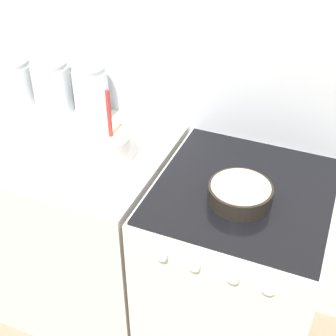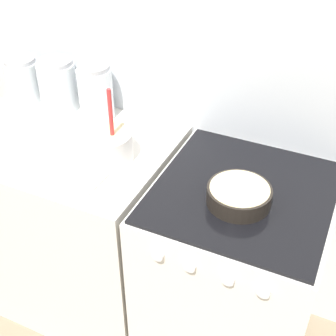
% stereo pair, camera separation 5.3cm
% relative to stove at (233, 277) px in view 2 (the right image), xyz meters
% --- Properties ---
extents(wall_back, '(4.82, 0.05, 2.40)m').
position_rel_stove_xyz_m(wall_back, '(-0.33, 0.35, 0.74)').
color(wall_back, silver).
rests_on(wall_back, ground_plane).
extents(countertop_cabinet, '(0.91, 0.66, 0.91)m').
position_rel_stove_xyz_m(countertop_cabinet, '(-0.79, 0.00, 0.00)').
color(countertop_cabinet, silver).
rests_on(countertop_cabinet, ground_plane).
extents(stove, '(0.63, 0.67, 0.91)m').
position_rel_stove_xyz_m(stove, '(0.00, 0.00, 0.00)').
color(stove, white).
rests_on(stove, ground_plane).
extents(mixing_bowl, '(0.21, 0.21, 0.30)m').
position_rel_stove_xyz_m(mixing_bowl, '(-0.54, -0.04, 0.52)').
color(mixing_bowl, white).
rests_on(mixing_bowl, countertop_cabinet).
extents(baking_pan, '(0.22, 0.22, 0.06)m').
position_rel_stove_xyz_m(baking_pan, '(0.00, -0.07, 0.49)').
color(baking_pan, black).
rests_on(baking_pan, stove).
extents(storage_jar_left, '(0.15, 0.15, 0.20)m').
position_rel_stove_xyz_m(storage_jar_left, '(-1.13, 0.23, 0.54)').
color(storage_jar_left, silver).
rests_on(storage_jar_left, countertop_cabinet).
extents(storage_jar_middle, '(0.17, 0.17, 0.23)m').
position_rel_stove_xyz_m(storage_jar_middle, '(-0.93, 0.23, 0.55)').
color(storage_jar_middle, silver).
rests_on(storage_jar_middle, countertop_cabinet).
extents(storage_jar_right, '(0.15, 0.15, 0.24)m').
position_rel_stove_xyz_m(storage_jar_right, '(-0.74, 0.23, 0.56)').
color(storage_jar_right, silver).
rests_on(storage_jar_right, countertop_cabinet).
extents(recipe_page, '(0.20, 0.22, 0.01)m').
position_rel_stove_xyz_m(recipe_page, '(-0.57, -0.15, 0.46)').
color(recipe_page, beige).
rests_on(recipe_page, countertop_cabinet).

